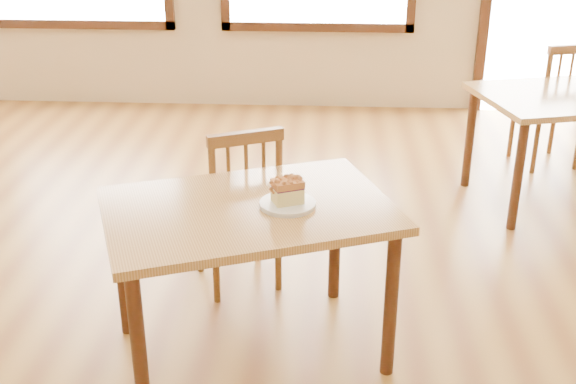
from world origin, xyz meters
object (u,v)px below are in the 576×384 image
Objects in this scene: cafe_chair_second at (553,103)px; cafe_table_main at (249,226)px; plate at (288,204)px; cafe_chair_main at (239,205)px; cake_slice at (288,190)px.

cafe_table_main is at bearing 35.14° from cafe_chair_second.
cafe_table_main is 3.19m from cafe_chair_second.
plate is at bearing -17.89° from cafe_table_main.
plate is at bearing 91.81° from cafe_chair_main.
plate is (-1.83, -2.48, 0.27)m from cafe_chair_second.
cafe_chair_main is 0.75m from cake_slice.
cake_slice is (0.17, 0.01, 0.17)m from cafe_table_main.
cafe_chair_second reaches higher than cafe_table_main.
cake_slice is (-0.00, 0.00, 0.07)m from plate.
cake_slice is (-1.83, -2.48, 0.34)m from cafe_chair_second.
cafe_chair_second is 6.25× the size of cake_slice.
cake_slice reaches higher than cafe_table_main.
plate is 0.07m from cake_slice.
plate is at bearing 37.47° from cafe_chair_second.
cafe_chair_main reaches higher than cafe_table_main.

